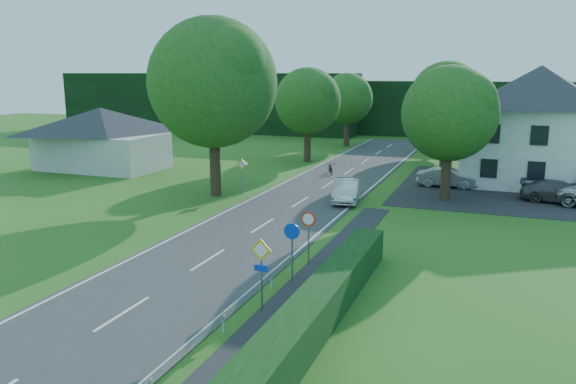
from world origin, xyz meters
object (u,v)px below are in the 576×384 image
at_px(parked_car_grey, 560,192).
at_px(parasol, 510,173).
at_px(streetlight, 445,128).
at_px(parked_car_silver_a, 447,177).
at_px(motorcycle, 331,168).
at_px(moving_car, 347,190).

height_order(parked_car_grey, parasol, parasol).
bearing_deg(streetlight, parked_car_grey, -1.97).
xyz_separation_m(parked_car_silver_a, parasol, (4.18, 1.25, 0.38)).
distance_m(streetlight, motorcycle, 10.90).
bearing_deg(parked_car_grey, moving_car, 114.02).
relative_size(motorcycle, parasol, 0.75).
distance_m(moving_car, motorcycle, 9.91).
bearing_deg(parked_car_grey, motorcycle, 78.62).
bearing_deg(motorcycle, parasol, -27.69).
height_order(motorcycle, parked_car_silver_a, parked_car_silver_a).
xyz_separation_m(parked_car_silver_a, parked_car_grey, (7.11, -2.58, -0.01)).
relative_size(moving_car, parasol, 1.80).
relative_size(streetlight, parked_car_grey, 1.70).
relative_size(motorcycle, parked_car_grey, 0.38).
height_order(moving_car, motorcycle, moving_car).
bearing_deg(parked_car_silver_a, streetlight, 173.93).
bearing_deg(parasol, streetlight, -140.51).
distance_m(streetlight, parked_car_silver_a, 4.40).
bearing_deg(motorcycle, streetlight, -49.93).
bearing_deg(parked_car_grey, parasol, 41.85).
bearing_deg(streetlight, moving_car, -138.55).
height_order(parked_car_silver_a, parked_car_grey, parked_car_silver_a).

